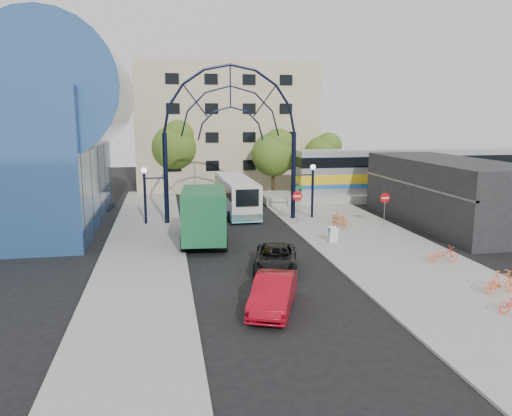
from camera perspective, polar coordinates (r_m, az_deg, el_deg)
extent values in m
plane|color=black|center=(26.09, 1.36, -7.89)|extent=(120.00, 120.00, 0.00)
cube|color=gray|center=(32.18, 13.98, -4.54)|extent=(8.00, 56.00, 0.12)
cube|color=gray|center=(31.34, -12.71, -4.88)|extent=(5.00, 50.00, 0.12)
cylinder|color=black|center=(38.52, -10.26, 3.26)|extent=(0.36, 0.36, 7.00)
cylinder|color=black|center=(39.83, 4.30, 3.63)|extent=(0.36, 0.36, 7.00)
cylinder|color=black|center=(38.76, -12.56, 0.98)|extent=(0.20, 0.20, 4.00)
cylinder|color=black|center=(40.46, 6.46, 1.56)|extent=(0.20, 0.20, 4.00)
sphere|color=white|center=(38.47, -12.69, 4.22)|extent=(0.44, 0.44, 0.44)
sphere|color=white|center=(40.19, 6.53, 4.66)|extent=(0.44, 0.44, 0.44)
cylinder|color=slate|center=(38.21, 4.73, -0.12)|extent=(0.06, 0.06, 2.20)
cylinder|color=red|center=(38.04, 4.75, 1.36)|extent=(0.80, 0.04, 0.80)
cube|color=white|center=(38.01, 4.76, 1.35)|extent=(0.55, 0.02, 0.12)
cylinder|color=slate|center=(38.47, 14.46, -0.35)|extent=(0.06, 0.06, 2.20)
cylinder|color=red|center=(38.30, 14.53, 1.12)|extent=(0.76, 0.04, 0.76)
cube|color=white|center=(38.28, 14.55, 1.11)|extent=(0.55, 0.02, 0.12)
cylinder|color=slate|center=(38.83, 5.07, 0.49)|extent=(0.05, 0.05, 2.80)
cube|color=#146626|center=(38.63, 5.10, 2.39)|extent=(0.70, 0.03, 0.18)
cube|color=#146626|center=(38.66, 5.10, 2.02)|extent=(0.03, 0.70, 0.18)
cube|color=white|center=(32.78, 8.90, -3.06)|extent=(0.55, 0.26, 0.99)
cube|color=white|center=(33.10, 8.70, -2.93)|extent=(0.55, 0.26, 0.99)
cube|color=#1E59A5|center=(32.87, 8.81, -2.43)|extent=(0.55, 0.42, 0.14)
cylinder|color=#2E558E|center=(39.87, -20.93, 12.36)|extent=(9.00, 16.00, 9.00)
cube|color=black|center=(40.62, 20.96, 1.68)|extent=(6.00, 16.00, 5.00)
cube|color=tan|center=(59.67, -3.69, 9.27)|extent=(20.00, 12.00, 14.00)
cube|color=gray|center=(53.19, 17.82, 1.50)|extent=(32.00, 5.00, 0.80)
cube|color=#B7B7BC|center=(52.88, 17.98, 4.18)|extent=(25.00, 3.00, 4.20)
cube|color=gold|center=(52.94, 17.94, 3.54)|extent=(25.10, 3.05, 0.90)
cube|color=black|center=(52.79, 18.04, 5.26)|extent=(25.05, 3.05, 1.00)
cube|color=#1E59A5|center=(53.02, 17.90, 2.78)|extent=(25.10, 3.05, 0.35)
cylinder|color=#382314|center=(51.91, 1.97, 2.75)|extent=(0.36, 0.36, 2.52)
sphere|color=#2A5C18|center=(51.59, 1.99, 6.14)|extent=(4.48, 4.48, 4.48)
sphere|color=#2A5C18|center=(51.34, 2.62, 7.37)|extent=(3.08, 3.08, 3.08)
cylinder|color=#382314|center=(54.67, -9.26, 3.20)|extent=(0.36, 0.36, 2.88)
sphere|color=#2A5C18|center=(54.34, -9.37, 6.89)|extent=(5.12, 5.12, 5.12)
sphere|color=#2A5C18|center=(53.99, -8.86, 8.24)|extent=(3.52, 3.52, 3.52)
cylinder|color=#382314|center=(55.41, 7.60, 3.06)|extent=(0.36, 0.36, 2.34)
sphere|color=#2A5C18|center=(55.12, 7.67, 6.01)|extent=(4.16, 4.16, 4.16)
sphere|color=#2A5C18|center=(54.93, 8.29, 7.07)|extent=(2.86, 2.86, 2.86)
cube|color=silver|center=(43.02, -2.27, 1.64)|extent=(2.52, 10.71, 2.69)
cube|color=#5EC7D2|center=(43.21, -2.26, 0.18)|extent=(2.55, 10.72, 0.65)
cube|color=black|center=(42.94, -2.28, 2.38)|extent=(2.56, 10.50, 0.84)
cube|color=black|center=(37.68, -0.98, 1.18)|extent=(1.75, 0.15, 1.30)
cube|color=black|center=(48.22, -3.26, 2.42)|extent=(2.23, 0.20, 1.49)
cylinder|color=black|center=(46.29, -4.32, 0.77)|extent=(0.27, 0.90, 0.89)
cylinder|color=black|center=(46.62, -1.50, 0.86)|extent=(0.27, 0.90, 0.89)
cylinder|color=black|center=(39.21, -3.02, -0.98)|extent=(0.27, 0.90, 0.89)
cylinder|color=black|center=(39.60, 0.29, -0.85)|extent=(0.27, 0.90, 0.89)
cube|color=black|center=(35.12, -5.86, -1.07)|extent=(2.80, 2.90, 2.45)
cube|color=black|center=(36.34, -5.86, 0.12)|extent=(2.23, 0.32, 1.11)
cube|color=#175932|center=(31.67, -5.96, -0.70)|extent=(3.14, 5.35, 3.12)
cylinder|color=black|center=(34.98, -7.95, -2.32)|extent=(0.39, 1.09, 1.07)
cylinder|color=black|center=(34.95, -3.75, -2.26)|extent=(0.39, 1.09, 1.07)
cylinder|color=black|center=(30.77, -8.32, -4.10)|extent=(0.39, 1.09, 1.07)
cylinder|color=black|center=(30.73, -3.54, -4.03)|extent=(0.39, 1.09, 1.07)
imported|color=black|center=(27.02, 2.27, -5.75)|extent=(3.35, 5.23, 1.34)
imported|color=maroon|center=(21.65, 2.01, -9.67)|extent=(3.14, 4.90, 1.52)
imported|color=#F74D31|center=(38.16, 9.56, -1.17)|extent=(1.13, 2.01, 1.00)
imported|color=orange|center=(37.29, 9.49, -1.37)|extent=(0.90, 1.87, 1.08)
imported|color=#F55931|center=(29.94, 20.53, -4.96)|extent=(1.83, 0.71, 0.95)
imported|color=orange|center=(25.92, 26.26, -7.56)|extent=(1.90, 0.76, 1.11)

